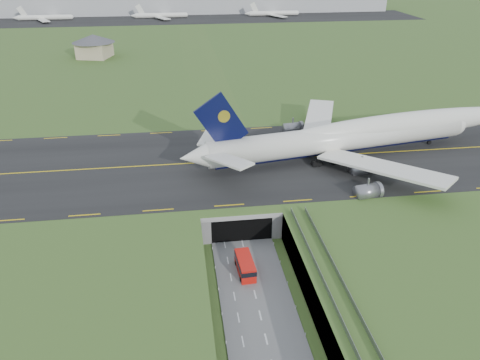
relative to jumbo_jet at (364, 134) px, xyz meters
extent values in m
plane|color=#3A6026|center=(-33.44, -32.97, -11.27)|extent=(900.00, 900.00, 0.00)
cube|color=gray|center=(-33.44, -32.97, -8.27)|extent=(800.00, 800.00, 6.00)
cube|color=slate|center=(-33.44, -40.47, -11.17)|extent=(12.00, 75.00, 0.20)
cube|color=black|center=(-33.44, 0.03, -5.18)|extent=(800.00, 44.00, 0.18)
cube|color=gray|center=(-33.44, -13.97, -5.77)|extent=(16.00, 22.00, 1.00)
cube|color=gray|center=(-40.44, -13.97, -8.27)|extent=(2.00, 22.00, 6.00)
cube|color=gray|center=(-26.44, -13.97, -8.27)|extent=(2.00, 22.00, 6.00)
cube|color=black|center=(-33.44, -18.97, -8.77)|extent=(12.00, 12.00, 5.00)
cube|color=#A8A8A3|center=(-33.44, -25.02, -5.67)|extent=(17.00, 0.50, 0.80)
cube|color=#A8A8A3|center=(-22.44, -51.47, -5.47)|extent=(3.00, 53.00, 0.50)
cube|color=gray|center=(-23.84, -51.47, -4.72)|extent=(0.06, 53.00, 1.00)
cube|color=gray|center=(-21.04, -51.47, -4.72)|extent=(0.06, 53.00, 1.00)
cylinder|color=#A8A8A3|center=(-22.44, -48.97, -8.47)|extent=(0.90, 0.90, 5.60)
cylinder|color=#A8A8A3|center=(-22.44, -36.97, -8.47)|extent=(0.90, 0.90, 5.60)
cylinder|color=white|center=(-6.30, -1.10, -0.26)|extent=(65.66, 17.37, 6.17)
sphere|color=white|center=(26.00, 4.54, -0.26)|extent=(7.00, 7.00, 6.05)
cone|color=white|center=(-41.45, -7.24, -0.26)|extent=(7.66, 6.94, 5.86)
ellipsoid|color=white|center=(11.14, 1.95, 1.12)|extent=(68.40, 17.38, 6.48)
ellipsoid|color=black|center=(25.05, 4.38, 0.51)|extent=(4.72, 3.40, 2.16)
cylinder|color=black|center=(-6.30, -1.10, -2.67)|extent=(61.81, 13.28, 2.59)
cube|color=white|center=(-7.06, 14.43, -1.23)|extent=(16.27, 29.46, 2.60)
cube|color=white|center=(-36.99, 0.88, 1.18)|extent=(7.42, 11.44, 0.99)
cube|color=white|center=(-1.74, -15.97, -1.23)|extent=(23.72, 26.50, 2.60)
cube|color=white|center=(-34.50, -13.37, 1.18)|extent=(9.95, 11.04, 0.99)
cube|color=black|center=(-35.27, -6.16, 6.97)|extent=(12.18, 2.68, 13.65)
cylinder|color=gold|center=(-34.80, -6.08, 8.41)|extent=(2.78, 1.13, 2.70)
cylinder|color=slate|center=(-7.19, 8.04, -4.22)|extent=(5.49, 4.00, 3.18)
cylinder|color=slate|center=(-13.42, 17.23, -4.22)|extent=(5.49, 4.00, 3.18)
cylinder|color=slate|center=(-4.03, -10.01, -4.22)|extent=(5.49, 4.00, 3.18)
cylinder|color=slate|center=(-6.78, -20.76, -4.22)|extent=(5.49, 4.00, 3.18)
cylinder|color=black|center=(19.54, 3.41, -4.56)|extent=(1.13, 0.66, 1.06)
cube|color=black|center=(-10.58, -1.85, -4.41)|extent=(6.86, 7.65, 1.35)
cube|color=red|center=(-34.23, -34.77, -9.67)|extent=(3.02, 7.14, 2.80)
cube|color=black|center=(-34.23, -34.77, -9.11)|extent=(3.08, 7.24, 0.93)
cube|color=black|center=(-34.23, -34.77, -10.83)|extent=(2.81, 6.66, 0.47)
cylinder|color=black|center=(-35.30, -37.17, -10.75)|extent=(0.38, 0.86, 0.84)
cylinder|color=black|center=(-35.58, -32.51, -10.75)|extent=(0.38, 0.86, 0.84)
cylinder|color=black|center=(-32.88, -37.02, -10.75)|extent=(0.38, 0.86, 0.84)
cylinder|color=black|center=(-33.16, -32.37, -10.75)|extent=(0.38, 0.86, 0.84)
cube|color=#C2AF8C|center=(-80.48, 121.30, -1.84)|extent=(15.83, 15.83, 6.86)
cone|color=#4C4C51|center=(-80.48, 121.30, 3.30)|extent=(23.21, 23.21, 3.43)
cube|color=#B2B2B2|center=(-33.44, 267.03, 2.23)|extent=(300.00, 22.00, 15.00)
cube|color=black|center=(-33.44, 237.03, -5.13)|extent=(320.00, 50.00, 0.08)
cylinder|color=white|center=(-129.59, 242.03, -3.09)|extent=(34.00, 3.20, 3.20)
cylinder|color=white|center=(-52.54, 242.03, -3.09)|extent=(34.00, 3.20, 3.20)
cylinder|color=white|center=(26.64, 242.03, -3.09)|extent=(34.00, 3.20, 3.20)
ellipsoid|color=#51615B|center=(86.56, 397.03, -15.27)|extent=(260.00, 91.00, 44.00)
ellipsoid|color=#51615B|center=(286.56, 397.03, -15.27)|extent=(180.00, 63.00, 60.00)
camera|label=1|loc=(-44.22, -101.21, 41.58)|focal=35.00mm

